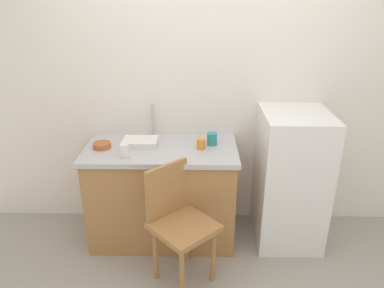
{
  "coord_description": "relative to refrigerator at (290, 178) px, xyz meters",
  "views": [
    {
      "loc": [
        -0.11,
        -2.0,
        1.99
      ],
      "look_at": [
        -0.15,
        0.6,
        0.9
      ],
      "focal_mm": 33.64,
      "sensor_mm": 36.0,
      "label": 1
    }
  ],
  "objects": [
    {
      "name": "back_wall",
      "position": [
        -0.66,
        0.35,
        0.71
      ],
      "size": [
        4.8,
        0.1,
        2.55
      ],
      "primitive_type": "cube",
      "color": "white",
      "rests_on": "ground_plane"
    },
    {
      "name": "cabinet_base",
      "position": [
        -1.07,
        -0.0,
        -0.17
      ],
      "size": [
        1.18,
        0.6,
        0.81
      ],
      "primitive_type": "cube",
      "color": "#A87542",
      "rests_on": "ground_plane"
    },
    {
      "name": "countertop",
      "position": [
        -1.07,
        -0.0,
        0.26
      ],
      "size": [
        1.22,
        0.64,
        0.04
      ],
      "primitive_type": "cube",
      "color": "#B7B7BC",
      "rests_on": "cabinet_base"
    },
    {
      "name": "faucet",
      "position": [
        -1.15,
        0.25,
        0.42
      ],
      "size": [
        0.02,
        0.02,
        0.29
      ],
      "primitive_type": "cylinder",
      "color": "#B7B7BC",
      "rests_on": "countertop"
    },
    {
      "name": "refrigerator",
      "position": [
        0.0,
        0.0,
        0.0
      ],
      "size": [
        0.53,
        0.59,
        1.14
      ],
      "primitive_type": "cube",
      "color": "white",
      "rests_on": "ground_plane"
    },
    {
      "name": "chair",
      "position": [
        -0.9,
        -0.5,
        -0.07
      ],
      "size": [
        0.57,
        0.57,
        0.89
      ],
      "rotation": [
        0.0,
        0.0,
        0.75
      ],
      "color": "#A87542",
      "rests_on": "ground_plane"
    },
    {
      "name": "dish_tray",
      "position": [
        -1.24,
        0.04,
        0.3
      ],
      "size": [
        0.28,
        0.2,
        0.05
      ],
      "primitive_type": "cube",
      "color": "white",
      "rests_on": "countertop"
    },
    {
      "name": "terracotta_bowl",
      "position": [
        -1.54,
        -0.03,
        0.3
      ],
      "size": [
        0.14,
        0.14,
        0.04
      ],
      "primitive_type": "cylinder",
      "color": "#B25B33",
      "rests_on": "countertop"
    },
    {
      "name": "cup_orange",
      "position": [
        -0.74,
        -0.03,
        0.32
      ],
      "size": [
        0.07,
        0.07,
        0.08
      ],
      "primitive_type": "cylinder",
      "color": "orange",
      "rests_on": "countertop"
    },
    {
      "name": "cup_white",
      "position": [
        -1.32,
        -0.2,
        0.33
      ],
      "size": [
        0.07,
        0.07,
        0.1
      ],
      "primitive_type": "cylinder",
      "color": "white",
      "rests_on": "countertop"
    },
    {
      "name": "cup_teal",
      "position": [
        -0.65,
        0.06,
        0.33
      ],
      "size": [
        0.08,
        0.08,
        0.1
      ],
      "primitive_type": "cylinder",
      "color": "teal",
      "rests_on": "countertop"
    }
  ]
}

